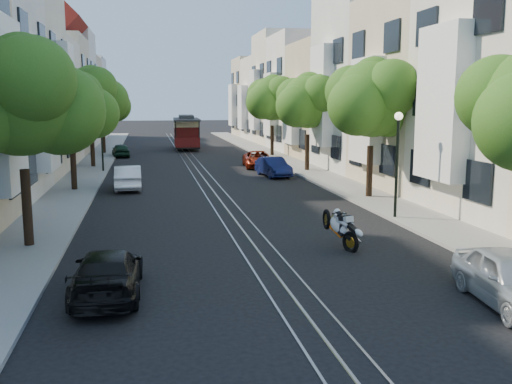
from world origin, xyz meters
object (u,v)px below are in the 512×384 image
tree_e_d (273,99)px  lamp_east (397,149)px  sportbike_rider (341,226)px  parked_car_w_far (121,150)px  tree_w_a (22,100)px  tree_w_c (91,96)px  tree_w_b (72,107)px  parked_car_e_near (511,279)px  parked_car_e_mid (273,167)px  tree_e_c (309,103)px  parked_car_w_near (108,273)px  parked_car_w_mid (128,177)px  cable_car (186,131)px  lamp_west (102,130)px  tree_e_b (373,100)px  tree_w_d (103,102)px  parked_car_e_far (258,159)px

tree_e_d → lamp_east: size_ratio=1.65×
sportbike_rider → parked_car_w_far: (-8.27, 32.70, -0.14)m
tree_w_a → tree_w_c: tree_w_c is taller
tree_w_c → tree_w_b: bearing=-90.0°
lamp_east → parked_car_e_near: size_ratio=1.10×
sportbike_rider → parked_car_e_mid: (1.73, 17.76, -0.11)m
tree_e_c → parked_car_e_near: bearing=-95.5°
parked_car_w_near → parked_car_w_mid: 17.34m
parked_car_e_mid → parked_car_w_mid: bearing=-164.9°
sportbike_rider → cable_car: (-2.17, 40.14, 1.09)m
tree_w_a → lamp_east: bearing=8.6°
lamp_west → cable_car: 19.55m
tree_e_b → cable_car: tree_e_b is taller
tree_w_d → sportbike_rider: size_ratio=3.64×
tree_w_d → cable_car: size_ratio=0.81×
tree_w_d → tree_e_d: bearing=-19.1°
parked_car_e_mid → tree_w_a: bearing=-133.6°
parked_car_e_near → parked_car_w_mid: size_ratio=0.97×
lamp_west → parked_car_e_mid: (10.70, -4.09, -2.24)m
tree_w_c → cable_car: 17.43m
tree_e_b → parked_car_e_mid: tree_e_b is taller
tree_w_b → parked_car_w_mid: 4.63m
tree_e_b → parked_car_e_near: (-2.47, -14.58, -4.09)m
tree_w_c → lamp_west: bearing=-74.2°
parked_car_w_mid → parked_car_e_far: bearing=-137.1°
tree_w_d → parked_car_w_far: bearing=-63.8°
tree_w_a → sportbike_rider: bearing=-10.5°
tree_w_a → tree_w_b: bearing=90.0°
parked_car_e_mid → tree_w_d: bearing=114.8°
tree_w_b → parked_car_e_mid: size_ratio=1.70×
tree_e_b → parked_car_w_near: bearing=-133.8°
lamp_east → tree_e_b: bearing=79.1°
tree_e_d → lamp_west: tree_e_d is taller
tree_w_a → lamp_east: (13.44, 2.02, -1.89)m
parked_car_e_near → parked_car_w_near: 9.51m
cable_car → lamp_east: bearing=-78.7°
tree_e_b → lamp_west: 18.90m
parked_car_w_near → parked_car_w_mid: bearing=-88.7°
lamp_east → lamp_west: same height
tree_e_c → tree_w_b: 15.60m
parked_car_w_far → parked_car_w_near: bearing=85.4°
tree_e_b → lamp_east: size_ratio=1.61×
sportbike_rider → parked_car_w_near: sportbike_rider is taller
parked_car_e_far → lamp_east: bearing=-80.1°
parked_car_e_mid → parked_car_w_near: parked_car_e_mid is taller
tree_w_b → sportbike_rider: (9.81, -13.82, -3.68)m
lamp_west → parked_car_w_mid: 8.33m
lamp_west → parked_car_e_near: lamp_west is taller
sportbike_rider → tree_w_a: bearing=147.2°
tree_e_b → tree_w_c: 21.53m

